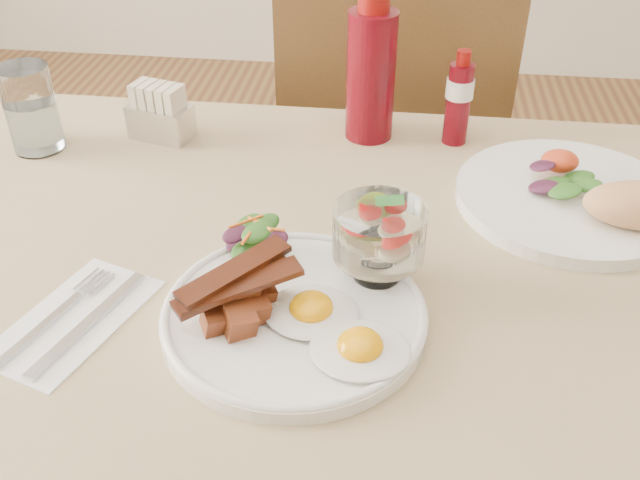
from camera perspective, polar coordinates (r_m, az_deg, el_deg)
table at (r=0.88m, az=4.12°, el=-7.56°), size 1.33×0.88×0.75m
chair_far at (r=1.50m, az=5.55°, el=5.96°), size 0.42×0.42×0.93m
main_plate at (r=0.76m, az=-2.08°, el=-6.11°), size 0.28×0.28×0.02m
fried_eggs at (r=0.72m, az=1.20°, el=-7.08°), size 0.16×0.15×0.03m
bacon_potato_pile at (r=0.73m, az=-6.62°, el=-4.56°), size 0.13×0.12×0.05m
side_salad at (r=0.82m, az=-5.08°, el=-0.05°), size 0.08×0.08×0.04m
fruit_cup at (r=0.77m, az=4.76°, el=0.57°), size 0.10×0.10×0.10m
second_plate at (r=0.98m, az=20.55°, el=3.17°), size 0.30×0.30×0.07m
ketchup_bottle at (r=1.08m, az=4.10°, el=13.15°), size 0.09×0.09×0.21m
hot_sauce_bottle at (r=1.09m, az=11.03°, el=11.01°), size 0.05×0.05×0.14m
sugar_caddy at (r=1.12m, az=-12.68°, el=9.74°), size 0.10×0.08×0.09m
water_glass at (r=1.14m, az=-22.04°, el=9.36°), size 0.07×0.07×0.13m
napkin_cutlery at (r=0.80m, az=-19.06°, el=-6.03°), size 0.16×0.21×0.01m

